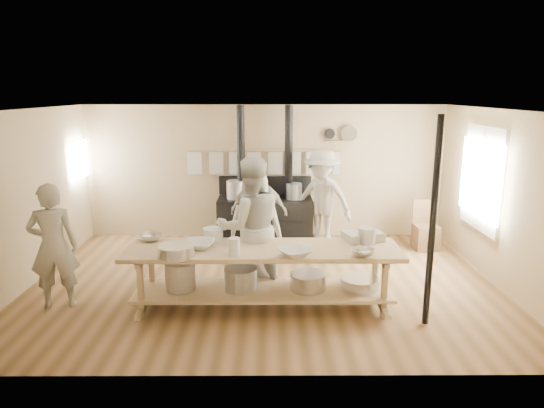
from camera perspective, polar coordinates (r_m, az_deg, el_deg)
name	(u,v)px	position (r m, az deg, el deg)	size (l,w,h in m)	color
ground	(264,282)	(7.51, -0.96, -9.17)	(7.00, 7.00, 0.00)	brown
room_shell	(263,178)	(7.06, -1.01, 3.11)	(7.00, 7.00, 7.00)	tan
window_right	(483,179)	(8.38, 23.53, 2.76)	(0.09, 1.50, 1.65)	beige
left_opening	(79,160)	(9.70, -21.75, 4.80)	(0.00, 0.90, 0.90)	white
stove	(265,215)	(9.36, -0.87, -1.27)	(1.90, 0.75, 2.60)	black
towel_rail	(265,160)	(9.44, -0.83, 5.23)	(3.00, 0.04, 0.47)	tan
back_wall_shelf	(341,136)	(9.52, 8.09, 7.91)	(0.63, 0.14, 0.32)	tan
prep_table	(262,271)	(6.48, -1.15, -7.94)	(3.60, 0.90, 0.85)	tan
support_post	(433,224)	(6.13, 18.38, -2.21)	(0.08, 0.08, 2.60)	black
cook_far_left	(53,246)	(7.04, -24.33, -4.56)	(0.62, 0.41, 1.71)	#B0AC9B
cook_left	(251,227)	(6.81, -2.55, -2.72)	(0.97, 0.75, 1.99)	#B0AC9B
cook_center	(255,230)	(7.13, -1.96, -3.09)	(0.84, 0.55, 1.72)	#B0AC9B
cook_right	(259,212)	(8.29, -1.55, -0.94)	(0.98, 0.41, 1.67)	#B0AC9B
cook_by_window	(321,199)	(8.93, 5.84, 0.57)	(1.19, 0.68, 1.84)	#B0AC9B
chair	(425,235)	(9.39, 17.60, -3.48)	(0.44, 0.44, 0.90)	#503820
bowl_white_a	(199,244)	(6.42, -8.61, -4.71)	(0.41, 0.41, 0.10)	silver
bowl_steel_a	(151,237)	(6.87, -14.05, -3.81)	(0.29, 0.29, 0.09)	silver
bowl_white_b	(295,253)	(6.05, 2.72, -5.72)	(0.38, 0.38, 0.09)	silver
bowl_steel_b	(363,253)	(6.16, 10.65, -5.64)	(0.29, 0.29, 0.09)	silver
roasting_pan	(363,236)	(6.79, 10.65, -3.73)	(0.52, 0.34, 0.11)	#B2B2B7
mixing_bowl_large	(176,251)	(6.15, -11.20, -5.42)	(0.45, 0.45, 0.14)	silver
bucket_galv	(367,236)	(6.65, 11.07, -3.66)	(0.23, 0.23, 0.22)	gray
deep_bowl_enamel	(213,234)	(6.71, -6.94, -3.57)	(0.27, 0.27, 0.17)	silver
pitcher	(234,247)	(6.08, -4.47, -5.03)	(0.14, 0.14, 0.22)	silver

